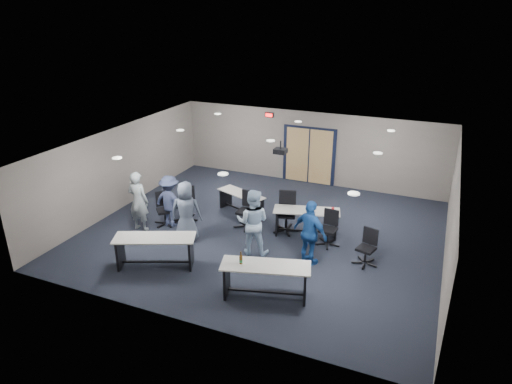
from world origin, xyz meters
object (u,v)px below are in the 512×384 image
at_px(chair_back_b, 246,210).
at_px(person_lightblue, 253,222).
at_px(table_back_left, 241,199).
at_px(person_back, 170,201).
at_px(table_front_left, 155,246).
at_px(table_back_right, 307,218).
at_px(chair_back_d, 328,229).
at_px(person_plaid, 186,212).
at_px(table_front_right, 265,275).
at_px(chair_loose_right, 366,248).
at_px(chair_back_a, 185,204).
at_px(chair_loose_left, 165,209).
at_px(person_navy, 310,233).
at_px(person_gray, 138,201).
at_px(chair_back_c, 286,213).

relative_size(chair_back_b, person_lightblue, 0.61).
bearing_deg(table_back_left, person_back, -112.67).
distance_m(table_front_left, table_back_right, 4.41).
height_order(chair_back_d, person_plaid, person_plaid).
relative_size(table_front_right, chair_back_d, 2.13).
bearing_deg(table_back_right, person_lightblue, -137.33).
distance_m(chair_back_b, person_back, 2.30).
bearing_deg(chair_back_d, person_lightblue, -141.16).
distance_m(table_front_left, person_plaid, 1.58).
bearing_deg(chair_loose_right, person_plaid, -157.00).
height_order(chair_back_a, chair_loose_left, chair_back_a).
relative_size(person_lightblue, person_navy, 1.04).
bearing_deg(person_lightblue, table_front_right, 110.88).
distance_m(chair_loose_left, person_lightblue, 3.21).
relative_size(chair_back_b, person_plaid, 0.63).
bearing_deg(person_plaid, chair_loose_left, -48.25).
bearing_deg(person_gray, chair_loose_left, -131.89).
bearing_deg(table_front_right, chair_loose_right, 35.44).
relative_size(table_back_right, chair_loose_right, 2.08).
bearing_deg(person_navy, person_gray, 23.49).
bearing_deg(chair_back_c, table_front_left, -141.52).
xyz_separation_m(table_front_right, person_back, (-4.01, 2.29, 0.23)).
height_order(person_lightblue, person_back, person_lightblue).
bearing_deg(table_back_left, chair_loose_left, -115.57).
height_order(chair_back_c, chair_loose_right, chair_back_c).
height_order(person_plaid, person_navy, person_navy).
bearing_deg(person_navy, table_front_left, 47.32).
height_order(table_front_left, person_gray, person_gray).
bearing_deg(person_back, person_gray, 42.08).
bearing_deg(chair_back_b, chair_back_d, -1.16).
distance_m(table_back_right, person_navy, 1.69).
distance_m(table_front_right, chair_back_c, 3.36).
height_order(chair_back_a, person_navy, person_navy).
relative_size(chair_loose_right, person_navy, 0.55).
bearing_deg(chair_back_b, person_navy, -27.22).
bearing_deg(chair_back_d, chair_back_a, -173.58).
bearing_deg(table_back_right, chair_loose_right, -42.80).
bearing_deg(person_lightblue, chair_loose_left, -19.91).
height_order(table_back_right, chair_back_a, chair_back_a).
bearing_deg(person_plaid, table_back_right, -172.41).
bearing_deg(chair_back_c, person_plaid, -160.35).
distance_m(person_lightblue, person_navy, 1.58).
bearing_deg(chair_back_b, table_front_left, -111.34).
distance_m(chair_back_c, chair_loose_left, 3.70).
bearing_deg(person_navy, table_back_left, -13.91).
xyz_separation_m(chair_back_a, chair_back_c, (3.14, 0.52, 0.06)).
relative_size(chair_back_d, person_back, 0.63).
relative_size(chair_back_c, person_plaid, 0.68).
height_order(chair_back_d, person_back, person_back).
xyz_separation_m(table_back_right, chair_back_a, (-3.75, -0.56, 0.02)).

